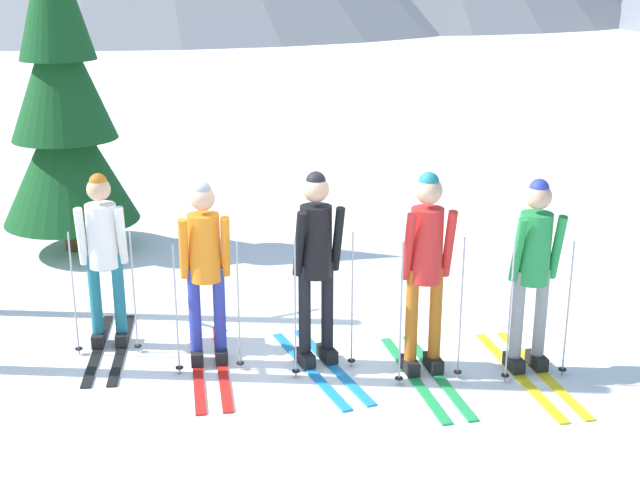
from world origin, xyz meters
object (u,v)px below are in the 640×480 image
object	(u,v)px
skier_in_red	(426,265)
pine_tree_near	(63,105)
skier_in_white	(104,251)
skier_in_orange	(205,268)
skier_in_green	(533,268)
skier_in_black	(316,261)

from	to	relation	value
skier_in_red	pine_tree_near	world-z (taller)	pine_tree_near
skier_in_red	pine_tree_near	distance (m)	5.40
skier_in_white	skier_in_red	world-z (taller)	skier_in_red
skier_in_orange	skier_in_red	distance (m)	1.93
skier_in_white	skier_in_green	world-z (taller)	skier_in_green
skier_in_green	pine_tree_near	xyz separation A→B (m)	(-5.43, 2.65, 0.88)
skier_in_black	skier_in_white	bearing A→B (deg)	176.57
skier_in_red	pine_tree_near	size ratio (longest dim) A/B	0.45
skier_in_orange	skier_in_green	size ratio (longest dim) A/B	0.99
skier_in_white	skier_in_red	distance (m)	2.97
skier_in_red	skier_in_orange	bearing A→B (deg)	-177.13
skier_in_orange	skier_in_red	world-z (taller)	skier_in_red
skier_in_orange	skier_in_green	bearing A→B (deg)	5.81
skier_in_black	skier_in_green	distance (m)	1.88
skier_in_green	pine_tree_near	distance (m)	6.11
skier_in_black	skier_in_green	bearing A→B (deg)	4.89
skier_in_white	skier_in_orange	xyz separation A→B (m)	(1.04, -0.25, -0.02)
skier_in_white	skier_in_red	size ratio (longest dim) A/B	0.92
pine_tree_near	skier_in_black	bearing A→B (deg)	-38.33
skier_in_white	skier_in_red	xyz separation A→B (m)	(2.96, -0.15, 0.08)
skier_in_black	skier_in_green	xyz separation A→B (m)	(1.87, 0.16, -0.03)
skier_in_white	pine_tree_near	distance (m)	3.24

